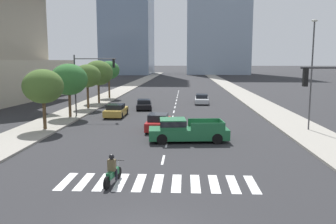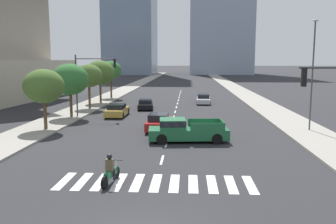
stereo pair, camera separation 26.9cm
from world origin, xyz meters
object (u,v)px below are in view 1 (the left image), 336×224
motorcycle_lead (113,172)px  sedan_gold_1 (116,111)px  street_tree_fourth (98,73)px  street_tree_fifth (109,70)px  sedan_black_2 (144,104)px  traffic_signal_far (90,74)px  street_lamp_east (312,68)px  pickup_truck (184,130)px  street_tree_nearest (43,86)px  street_tree_third (87,76)px  sedan_red_0 (158,122)px  street_tree_second (69,80)px  sedan_silver_3 (202,99)px

motorcycle_lead → sedan_gold_1: motorcycle_lead is taller
street_tree_fourth → street_tree_fifth: (0.00, 6.68, 0.18)m
sedan_black_2 → traffic_signal_far: size_ratio=0.74×
street_lamp_east → street_tree_fourth: 28.45m
pickup_truck → street_tree_fifth: size_ratio=1.05×
street_tree_nearest → street_tree_third: bearing=90.0°
pickup_truck → street_tree_fifth: bearing=-73.0°
sedan_red_0 → sedan_gold_1: (-5.02, 7.11, -0.03)m
street_lamp_east → traffic_signal_far: bearing=162.1°
sedan_red_0 → street_tree_second: street_tree_second is taller
street_lamp_east → street_tree_fourth: bearing=140.8°
sedan_black_2 → street_lamp_east: 20.64m
street_tree_fourth → sedan_gold_1: bearing=-67.6°
traffic_signal_far → street_tree_second: (-1.94, -0.74, -0.49)m
sedan_gold_1 → street_tree_nearest: street_tree_nearest is taller
traffic_signal_far → street_tree_nearest: bearing=-104.9°
motorcycle_lead → sedan_silver_3: bearing=-0.4°
sedan_black_2 → street_tree_fourth: size_ratio=0.81×
pickup_truck → sedan_gold_1: pickup_truck is taller
sedan_black_2 → street_tree_second: bearing=131.7°
sedan_gold_1 → street_tree_nearest: size_ratio=0.87×
sedan_silver_3 → street_tree_third: size_ratio=0.91×
sedan_silver_3 → street_tree_nearest: (-14.04, -19.82, 3.15)m
sedan_silver_3 → street_tree_fourth: (-14.04, -1.06, 3.61)m
sedan_gold_1 → street_tree_fifth: street_tree_fifth is taller
street_tree_second → street_tree_third: street_tree_second is taller
sedan_silver_3 → street_tree_second: (-14.04, -13.25, 3.37)m
sedan_silver_3 → street_lamp_east: (8.00, -19.02, 4.67)m
sedan_gold_1 → sedan_black_2: sedan_gold_1 is taller
street_tree_third → street_tree_fourth: size_ratio=0.92×
street_tree_third → pickup_truck: bearing=-55.0°
sedan_gold_1 → street_lamp_east: 19.50m
sedan_red_0 → street_tree_second: bearing=61.7°
pickup_truck → street_lamp_east: size_ratio=0.66×
motorcycle_lead → street_tree_fourth: 32.65m
motorcycle_lead → street_tree_second: size_ratio=0.39×
sedan_silver_3 → street_tree_second: size_ratio=0.89×
street_tree_second → sedan_gold_1: bearing=16.5°
pickup_truck → street_lamp_east: bearing=-162.9°
sedan_gold_1 → street_tree_third: (-4.48, 5.45, 3.40)m
traffic_signal_far → street_tree_fourth: bearing=99.6°
sedan_silver_3 → traffic_signal_far: bearing=-41.8°
sedan_gold_1 → sedan_black_2: size_ratio=0.93×
sedan_red_0 → sedan_gold_1: sedan_red_0 is taller
pickup_truck → street_tree_third: (-11.72, 16.75, 3.19)m
sedan_black_2 → street_tree_nearest: 15.75m
street_tree_fourth → street_lamp_east: bearing=-39.2°
pickup_truck → sedan_black_2: size_ratio=1.27×
street_lamp_east → sedan_black_2: bearing=139.5°
pickup_truck → street_tree_nearest: bearing=-21.4°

